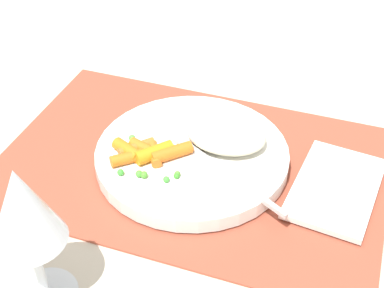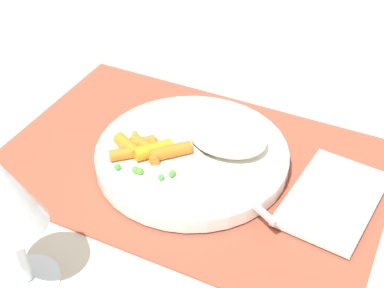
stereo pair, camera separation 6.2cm
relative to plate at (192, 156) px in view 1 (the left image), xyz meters
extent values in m
plane|color=beige|center=(0.00, 0.00, -0.02)|extent=(2.40, 2.40, 0.00)
cube|color=#9E4733|center=(0.00, 0.00, -0.01)|extent=(0.49, 0.32, 0.01)
cylinder|color=white|center=(0.00, 0.00, 0.00)|extent=(0.25, 0.25, 0.02)
ellipsoid|color=beige|center=(-0.04, -0.03, 0.02)|extent=(0.10, 0.08, 0.03)
cylinder|color=orange|center=(0.06, 0.03, 0.02)|extent=(0.04, 0.04, 0.01)
cylinder|color=orange|center=(0.07, 0.05, 0.02)|extent=(0.04, 0.04, 0.01)
cylinder|color=orange|center=(0.02, 0.02, 0.02)|extent=(0.05, 0.05, 0.02)
cylinder|color=orange|center=(0.04, 0.03, 0.02)|extent=(0.03, 0.04, 0.01)
cylinder|color=orange|center=(0.07, 0.04, 0.02)|extent=(0.04, 0.03, 0.02)
cylinder|color=orange|center=(0.04, 0.03, 0.02)|extent=(0.04, 0.05, 0.02)
cylinder|color=orange|center=(0.05, 0.03, 0.02)|extent=(0.05, 0.03, 0.01)
sphere|color=green|center=(0.04, 0.02, 0.01)|extent=(0.01, 0.01, 0.01)
sphere|color=green|center=(0.01, 0.07, 0.01)|extent=(0.01, 0.01, 0.01)
sphere|color=green|center=(0.04, 0.07, 0.01)|extent=(0.01, 0.01, 0.01)
sphere|color=#51A331|center=(0.04, 0.07, 0.01)|extent=(0.01, 0.01, 0.01)
sphere|color=green|center=(0.00, 0.06, 0.01)|extent=(0.01, 0.01, 0.01)
sphere|color=#4F9139|center=(0.06, 0.03, 0.01)|extent=(0.01, 0.01, 0.01)
sphere|color=#549A36|center=(0.00, 0.05, 0.01)|extent=(0.01, 0.01, 0.01)
sphere|color=#5AB440|center=(0.08, 0.01, 0.01)|extent=(0.01, 0.01, 0.01)
sphere|color=green|center=(0.02, 0.01, 0.01)|extent=(0.01, 0.01, 0.01)
sphere|color=green|center=(0.07, 0.07, 0.01)|extent=(0.01, 0.01, 0.01)
cube|color=silver|center=(0.02, -0.01, 0.01)|extent=(0.05, 0.04, 0.01)
cube|color=silver|center=(-0.07, 0.04, 0.01)|extent=(0.14, 0.08, 0.01)
cylinder|color=silver|center=(0.07, 0.24, 0.03)|extent=(0.01, 0.01, 0.08)
cone|color=silver|center=(0.07, 0.24, 0.11)|extent=(0.07, 0.07, 0.08)
cube|color=white|center=(-0.18, -0.01, -0.01)|extent=(0.11, 0.16, 0.01)
camera|label=1|loc=(-0.18, 0.52, 0.46)|focal=52.40mm
camera|label=2|loc=(-0.24, 0.49, 0.46)|focal=52.40mm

